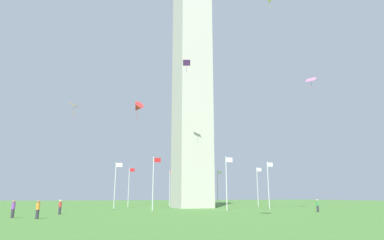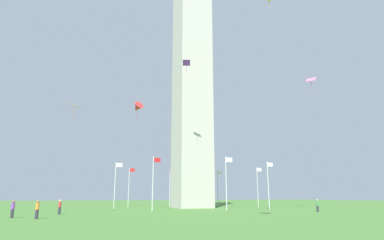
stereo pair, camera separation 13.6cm
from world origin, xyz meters
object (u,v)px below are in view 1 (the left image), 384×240
flagpole_n (258,185)px  kite_purple_diamond (187,63)px  person_purple_shirt (13,209)px  person_green_shirt (318,206)px  flagpole_e (170,186)px  flagpole_sw (154,181)px  person_red_shirt (60,207)px  kite_red_delta (137,108)px  kite_orange_diamond (74,106)px  kite_pink_diamond (311,80)px  person_orange_shirt (38,210)px  flagpole_w (227,181)px  flagpole_nw (269,183)px  flagpole_se (129,185)px  flagpole_ne (218,186)px  obelisk_monument (192,61)px  flagpole_s (115,183)px

flagpole_n → kite_purple_diamond: kite_purple_diamond is taller
person_purple_shirt → person_green_shirt: bearing=-20.8°
flagpole_e → person_purple_shirt: flagpole_e is taller
flagpole_sw → person_red_shirt: (-12.03, -5.26, -3.37)m
kite_purple_diamond → kite_red_delta: 10.32m
flagpole_sw → kite_orange_diamond: (-11.44, -3.23, 9.06)m
person_purple_shirt → kite_pink_diamond: size_ratio=0.66×
flagpole_sw → kite_orange_diamond: kite_orange_diamond is taller
flagpole_sw → person_orange_shirt: bearing=-137.6°
flagpole_sw → flagpole_e: bearing=67.5°
flagpole_n → kite_orange_diamond: 38.04m
person_orange_shirt → person_red_shirt: bearing=29.7°
flagpole_w → flagpole_n: bearing=45.0°
kite_red_delta → flagpole_n: bearing=14.9°
flagpole_sw → kite_pink_diamond: 29.64m
flagpole_nw → person_red_shirt: 31.87m
flagpole_e → kite_purple_diamond: bearing=-102.0°
flagpole_se → kite_orange_diamond: 26.78m
flagpole_sw → flagpole_w: (9.61, -3.98, 0.00)m
flagpole_ne → person_red_shirt: flagpole_ne is taller
flagpole_w → person_red_shirt: (-21.64, -1.28, -3.37)m
person_green_shirt → kite_purple_diamond: (-14.73, 9.27, 21.23)m
flagpole_nw → flagpole_sw: bearing=180.0°
obelisk_monument → flagpole_sw: size_ratio=7.39×
obelisk_monument → person_orange_shirt: (-23.35, -22.23, -27.13)m
flagpole_ne → kite_pink_diamond: 30.66m
obelisk_monument → flagpole_sw: obelisk_monument is taller
obelisk_monument → person_green_shirt: bearing=-65.4°
flagpole_se → flagpole_s: (-3.98, -9.61, 0.00)m
flagpole_nw → kite_purple_diamond: kite_purple_diamond is taller
flagpole_se → person_green_shirt: flagpole_se is taller
person_purple_shirt → flagpole_s: bearing=39.3°
flagpole_se → flagpole_sw: (-0.00, -19.22, 0.00)m
flagpole_n → person_green_shirt: size_ratio=4.69×
flagpole_se → kite_red_delta: 19.99m
flagpole_n → flagpole_nw: 10.40m
flagpole_n → person_red_shirt: size_ratio=4.72×
flagpole_s → flagpole_w: bearing=-45.0°
flagpole_sw → kite_purple_diamond: bearing=-22.9°
person_orange_shirt → person_green_shirt: person_orange_shirt is taller
flagpole_nw → person_orange_shirt: flagpole_nw is taller
flagpole_e → flagpole_se: same height
flagpole_e → kite_purple_diamond: (-5.33, -25.01, 17.87)m
kite_purple_diamond → kite_pink_diamond: (19.73, -4.59, -1.73)m
flagpole_ne → flagpole_w: same height
person_red_shirt → person_green_shirt: person_green_shirt is taller
kite_pink_diamond → flagpole_e: bearing=115.9°
kite_pink_diamond → person_orange_shirt: bearing=-170.7°
flagpole_se → kite_pink_diamond: 38.65m
flagpole_e → flagpole_nw: size_ratio=1.00×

